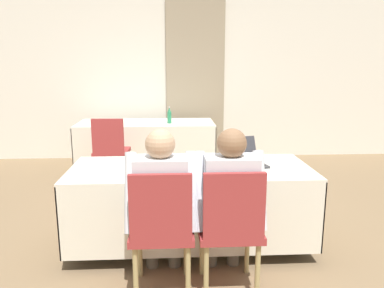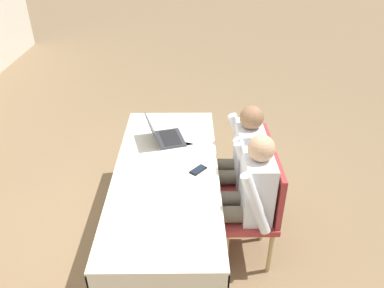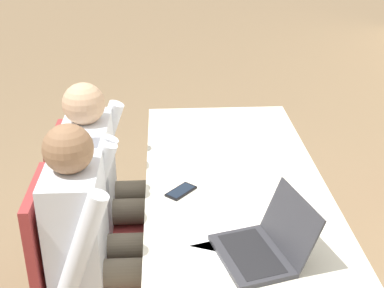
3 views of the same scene
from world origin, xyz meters
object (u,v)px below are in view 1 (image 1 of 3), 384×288
(laptop, at_px, (244,160))
(chair_near_right, at_px, (231,225))
(chair_near_left, at_px, (162,226))
(chair_far_spare, at_px, (110,148))
(person_white_shirt, at_px, (229,197))
(cell_phone, at_px, (191,175))
(person_checkered_shirt, at_px, (162,199))
(water_bottle, at_px, (169,116))

(laptop, relative_size, chair_near_right, 0.43)
(chair_near_left, height_order, chair_far_spare, same)
(chair_near_right, xyz_separation_m, person_white_shirt, (-0.00, 0.10, 0.16))
(laptop, bearing_deg, chair_near_left, -148.29)
(cell_phone, relative_size, chair_far_spare, 0.17)
(chair_far_spare, height_order, person_checkered_shirt, person_checkered_shirt)
(chair_near_right, relative_size, person_white_shirt, 0.78)
(chair_near_left, xyz_separation_m, person_white_shirt, (0.47, 0.10, 0.16))
(chair_near_left, distance_m, chair_far_spare, 2.58)
(water_bottle, height_order, person_white_shirt, person_white_shirt)
(cell_phone, xyz_separation_m, water_bottle, (-0.18, 2.73, 0.11))
(person_checkered_shirt, bearing_deg, water_bottle, -90.87)
(chair_far_spare, distance_m, person_white_shirt, 2.66)
(water_bottle, xyz_separation_m, chair_near_right, (0.43, -3.20, -0.32))
(person_checkered_shirt, bearing_deg, chair_near_left, 90.00)
(cell_phone, xyz_separation_m, chair_far_spare, (-0.96, 2.00, -0.22))
(laptop, relative_size, chair_near_left, 0.43)
(chair_near_right, bearing_deg, chair_far_spare, -64.02)
(water_bottle, bearing_deg, chair_near_left, -90.84)
(water_bottle, xyz_separation_m, chair_far_spare, (-0.78, -0.73, -0.32))
(laptop, height_order, person_white_shirt, person_white_shirt)
(laptop, height_order, chair_near_left, laptop)
(water_bottle, relative_size, chair_near_right, 0.27)
(cell_phone, bearing_deg, chair_near_left, -164.11)
(laptop, xyz_separation_m, chair_near_right, (-0.24, -0.76, -0.25))
(chair_near_left, relative_size, person_checkered_shirt, 0.78)
(water_bottle, height_order, person_checkered_shirt, person_checkered_shirt)
(chair_near_left, bearing_deg, water_bottle, -90.84)
(chair_near_right, bearing_deg, cell_phone, -62.47)
(cell_phone, distance_m, chair_near_left, 0.57)
(water_bottle, bearing_deg, cell_phone, -86.16)
(chair_near_right, height_order, person_white_shirt, person_white_shirt)
(cell_phone, height_order, person_white_shirt, person_white_shirt)
(water_bottle, distance_m, chair_near_right, 3.24)
(chair_near_right, distance_m, person_white_shirt, 0.19)
(chair_near_right, bearing_deg, water_bottle, -82.38)
(chair_near_right, bearing_deg, chair_near_left, 0.00)
(person_white_shirt, bearing_deg, chair_far_spare, -63.04)
(person_checkered_shirt, bearing_deg, person_white_shirt, -180.00)
(chair_near_left, relative_size, chair_near_right, 1.00)
(water_bottle, relative_size, person_white_shirt, 0.21)
(person_checkered_shirt, relative_size, person_white_shirt, 1.00)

